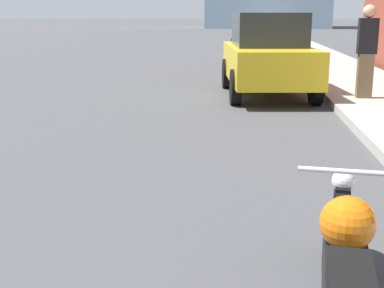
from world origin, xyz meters
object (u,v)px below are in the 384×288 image
object	(u,v)px
parked_car_yellow	(268,55)
pedestrian	(367,50)
parked_car_silver	(252,35)
motorcycle	(347,282)

from	to	relation	value
parked_car_yellow	pedestrian	world-z (taller)	pedestrian
parked_car_yellow	parked_car_silver	bearing A→B (deg)	85.02
parked_car_yellow	pedestrian	size ratio (longest dim) A/B	2.33
parked_car_yellow	pedestrian	bearing A→B (deg)	-36.57
motorcycle	pedestrian	distance (m)	8.31
motorcycle	parked_car_silver	distance (m)	21.49
pedestrian	parked_car_yellow	bearing A→B (deg)	149.23
parked_car_yellow	pedestrian	distance (m)	2.16
motorcycle	parked_car_yellow	bearing A→B (deg)	98.28
motorcycle	pedestrian	world-z (taller)	pedestrian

